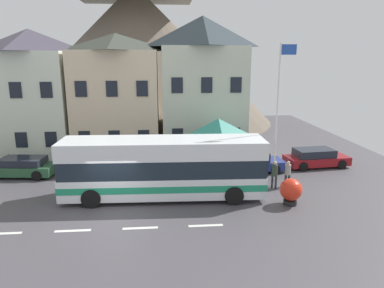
# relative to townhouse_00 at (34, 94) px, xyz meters

# --- Properties ---
(ground_plane) EXTENTS (40.00, 60.00, 0.07)m
(ground_plane) POSITION_rel_townhouse_00_xyz_m (7.36, -12.44, -4.87)
(ground_plane) COLOR #4A474C
(townhouse_00) EXTENTS (6.12, 6.94, 9.69)m
(townhouse_00) POSITION_rel_townhouse_00_xyz_m (0.00, 0.00, 0.00)
(townhouse_00) COLOR silver
(townhouse_00) RESTS_ON ground_plane
(townhouse_01) EXTENTS (6.31, 6.54, 9.40)m
(townhouse_01) POSITION_rel_townhouse_00_xyz_m (6.48, -0.20, -0.15)
(townhouse_01) COLOR beige
(townhouse_01) RESTS_ON ground_plane
(townhouse_02) EXTENTS (6.33, 5.62, 10.67)m
(townhouse_02) POSITION_rel_townhouse_00_xyz_m (13.15, -0.66, 0.49)
(townhouse_02) COLOR beige
(townhouse_02) RESTS_ON ground_plane
(hilltop_castle) EXTENTS (32.85, 32.85, 24.46)m
(hilltop_castle) POSITION_rel_townhouse_00_xyz_m (6.79, 15.75, 3.84)
(hilltop_castle) COLOR #675B4E
(hilltop_castle) RESTS_ON ground_plane
(transit_bus) EXTENTS (11.03, 2.97, 3.30)m
(transit_bus) POSITION_rel_townhouse_00_xyz_m (9.97, -10.18, -3.18)
(transit_bus) COLOR white
(transit_bus) RESTS_ON ground_plane
(bus_shelter) EXTENTS (3.60, 3.60, 3.70)m
(bus_shelter) POSITION_rel_townhouse_00_xyz_m (13.61, -6.13, -1.82)
(bus_shelter) COLOR #473D33
(bus_shelter) RESTS_ON ground_plane
(parked_car_00) EXTENTS (4.56, 2.09, 1.36)m
(parked_car_00) POSITION_rel_townhouse_00_xyz_m (15.80, -6.03, -4.18)
(parked_car_00) COLOR navy
(parked_car_00) RESTS_ON ground_plane
(parked_car_02) EXTENTS (4.72, 2.33, 1.23)m
(parked_car_02) POSITION_rel_townhouse_00_xyz_m (0.66, -5.74, -4.23)
(parked_car_02) COLOR #2A5636
(parked_car_02) RESTS_ON ground_plane
(parked_car_03) EXTENTS (4.56, 2.29, 1.29)m
(parked_car_03) POSITION_rel_townhouse_00_xyz_m (20.77, -5.33, -4.21)
(parked_car_03) COLOR maroon
(parked_car_03) RESTS_ON ground_plane
(pedestrian_00) EXTENTS (0.31, 0.31, 1.45)m
(pedestrian_00) POSITION_rel_townhouse_00_xyz_m (14.45, -8.34, -4.04)
(pedestrian_00) COLOR #38332D
(pedestrian_00) RESTS_ON ground_plane
(pedestrian_01) EXTENTS (0.34, 0.34, 1.60)m
(pedestrian_01) POSITION_rel_townhouse_00_xyz_m (17.35, -9.15, -3.93)
(pedestrian_01) COLOR #2D2D38
(pedestrian_01) RESTS_ON ground_plane
(pedestrian_02) EXTENTS (0.35, 0.35, 1.69)m
(pedestrian_02) POSITION_rel_townhouse_00_xyz_m (16.46, -9.38, -3.84)
(pedestrian_02) COLOR #2D2D38
(pedestrian_02) RESTS_ON ground_plane
(public_bench) EXTENTS (1.70, 0.48, 0.87)m
(public_bench) POSITION_rel_townhouse_00_xyz_m (14.08, -4.44, -4.37)
(public_bench) COLOR brown
(public_bench) RESTS_ON ground_plane
(flagpole) EXTENTS (0.95, 0.10, 8.33)m
(flagpole) POSITION_rel_townhouse_00_xyz_m (16.59, -9.05, -0.09)
(flagpole) COLOR silver
(flagpole) RESTS_ON ground_plane
(harbour_buoy) EXTENTS (1.17, 1.17, 1.42)m
(harbour_buoy) POSITION_rel_townhouse_00_xyz_m (16.59, -11.76, -4.06)
(harbour_buoy) COLOR black
(harbour_buoy) RESTS_ON ground_plane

